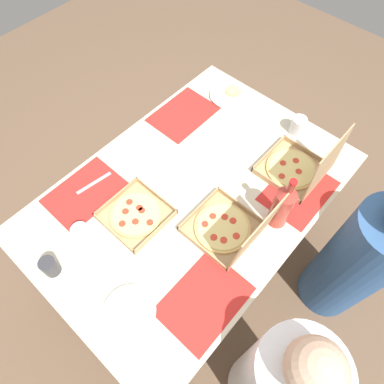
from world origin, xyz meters
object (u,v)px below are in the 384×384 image
at_px(plate_near_right, 230,95).
at_px(cup_dark, 298,125).
at_px(cup_clear_left, 82,234).
at_px(pizza_box_edge_far, 136,214).
at_px(soda_bottle, 283,206).
at_px(cup_spare, 50,266).
at_px(plate_middle, 130,311).
at_px(diner_left_seat, 356,262).
at_px(pizza_box_center, 229,229).
at_px(pizza_box_corner_left, 299,168).
at_px(diner_right_seat, 277,380).

xyz_separation_m(plate_near_right, cup_dark, (-0.02, 0.44, 0.04)).
bearing_deg(cup_clear_left, plate_near_right, -175.55).
xyz_separation_m(pizza_box_edge_far, soda_bottle, (-0.42, 0.50, 0.12)).
relative_size(pizza_box_edge_far, soda_bottle, 0.85).
distance_m(plate_near_right, cup_spare, 1.33).
bearing_deg(plate_middle, pizza_box_edge_far, -136.56).
distance_m(plate_near_right, cup_clear_left, 1.15).
height_order(cup_clear_left, diner_left_seat, diner_left_seat).
bearing_deg(soda_bottle, pizza_box_center, -31.06).
bearing_deg(cup_clear_left, plate_middle, 78.08).
distance_m(pizza_box_center, cup_spare, 0.77).
height_order(cup_dark, diner_left_seat, diner_left_seat).
bearing_deg(soda_bottle, cup_clear_left, -41.58).
bearing_deg(plate_middle, plate_near_right, -159.09).
bearing_deg(pizza_box_center, plate_near_right, -141.88).
bearing_deg(pizza_box_corner_left, cup_spare, -23.93).
relative_size(pizza_box_corner_left, pizza_box_edge_far, 1.18).
height_order(pizza_box_corner_left, plate_middle, pizza_box_corner_left).
bearing_deg(diner_left_seat, pizza_box_edge_far, -55.46).
bearing_deg(pizza_box_edge_far, pizza_box_center, 119.87).
distance_m(pizza_box_corner_left, cup_spare, 1.22).
height_order(soda_bottle, diner_right_seat, diner_right_seat).
xyz_separation_m(diner_left_seat, diner_right_seat, (0.70, 0.00, 0.01)).
relative_size(pizza_box_corner_left, plate_near_right, 1.37).
xyz_separation_m(pizza_box_center, pizza_box_edge_far, (0.22, -0.37, -0.04)).
relative_size(pizza_box_center, diner_left_seat, 0.29).
bearing_deg(pizza_box_edge_far, soda_bottle, 130.02).
bearing_deg(cup_dark, pizza_box_corner_left, 33.61).
height_order(pizza_box_center, cup_clear_left, pizza_box_center).
bearing_deg(pizza_box_edge_far, cup_spare, -9.65).
bearing_deg(cup_spare, cup_dark, 165.93).
relative_size(plate_near_right, diner_right_seat, 0.21).
relative_size(pizza_box_center, plate_middle, 1.52).
height_order(pizza_box_edge_far, diner_right_seat, diner_right_seat).
height_order(pizza_box_center, cup_dark, pizza_box_center).
xyz_separation_m(plate_near_right, soda_bottle, (0.49, 0.67, 0.12)).
distance_m(plate_middle, soda_bottle, 0.77).
bearing_deg(diner_right_seat, cup_dark, -148.07).
bearing_deg(cup_spare, diner_left_seat, 136.83).
bearing_deg(pizza_box_center, soda_bottle, 148.94).
distance_m(soda_bottle, diner_left_seat, 0.58).
height_order(pizza_box_edge_far, soda_bottle, soda_bottle).
bearing_deg(pizza_box_edge_far, cup_clear_left, -19.12).
bearing_deg(plate_middle, pizza_box_center, 171.68).
height_order(cup_dark, cup_clear_left, cup_clear_left).
bearing_deg(cup_dark, diner_left_seat, 63.56).
height_order(diner_left_seat, diner_right_seat, diner_right_seat).
bearing_deg(diner_left_seat, pizza_box_center, -52.40).
bearing_deg(cup_dark, plate_middle, 1.40).
height_order(soda_bottle, diner_left_seat, diner_left_seat).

